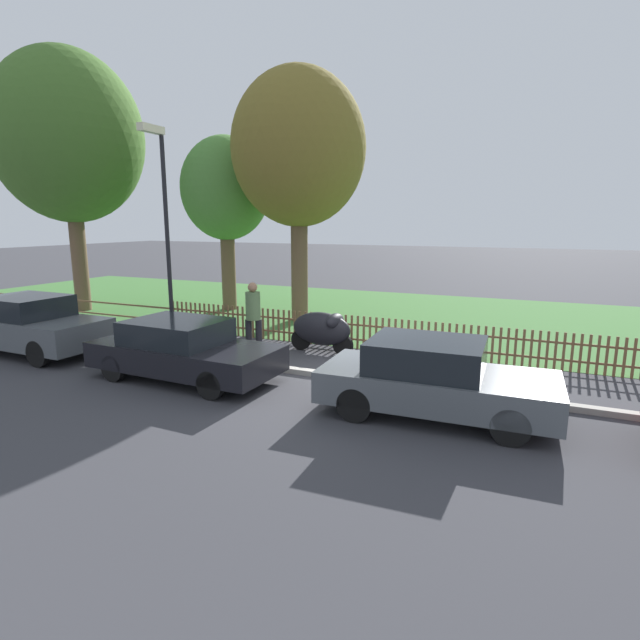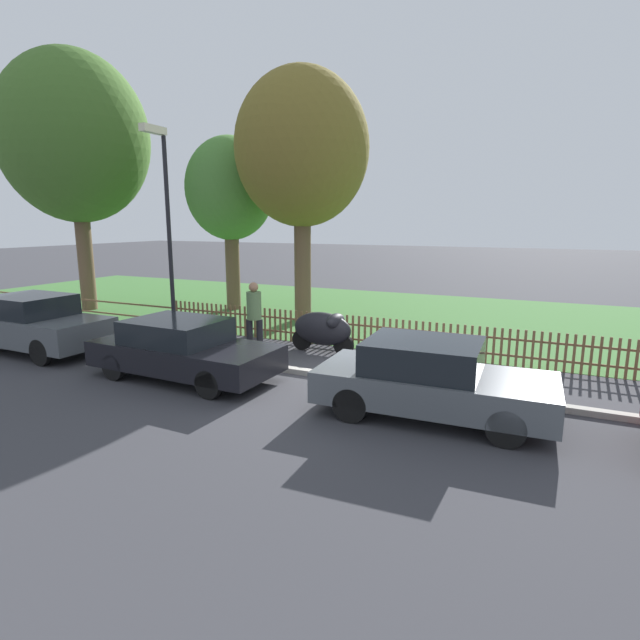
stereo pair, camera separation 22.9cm
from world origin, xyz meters
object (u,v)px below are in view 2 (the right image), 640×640
object	(u,v)px
parked_car_black_saloon	(35,324)
parked_car_navy_estate	(183,349)
tree_mid_park	(302,150)
tree_nearest_kerb	(75,139)
street_lamp	(165,214)
tree_behind_motorcycle	(230,190)
covered_motorcycle	(324,329)
pedestrian_near_fence	(254,314)
parked_car_red_compact	(431,379)

from	to	relation	value
parked_car_black_saloon	parked_car_navy_estate	size ratio (longest dim) A/B	0.96
parked_car_navy_estate	tree_mid_park	size ratio (longest dim) A/B	0.51
tree_nearest_kerb	street_lamp	bearing A→B (deg)	-25.99
tree_behind_motorcycle	parked_car_navy_estate	bearing A→B (deg)	-62.44
parked_car_black_saloon	covered_motorcycle	bearing A→B (deg)	25.15
parked_car_black_saloon	parked_car_navy_estate	distance (m)	5.01
parked_car_black_saloon	tree_mid_park	world-z (taller)	tree_mid_park
tree_nearest_kerb	tree_behind_motorcycle	distance (m)	5.95
covered_motorcycle	street_lamp	size ratio (longest dim) A/B	0.32
parked_car_black_saloon	tree_mid_park	bearing A→B (deg)	58.02
tree_behind_motorcycle	pedestrian_near_fence	bearing A→B (deg)	-50.83
parked_car_black_saloon	parked_car_navy_estate	world-z (taller)	parked_car_black_saloon
parked_car_black_saloon	tree_behind_motorcycle	world-z (taller)	tree_behind_motorcycle
parked_car_red_compact	parked_car_black_saloon	bearing A→B (deg)	177.88
covered_motorcycle	street_lamp	world-z (taller)	street_lamp
parked_car_black_saloon	street_lamp	distance (m)	4.52
parked_car_black_saloon	parked_car_red_compact	xyz separation A→B (m)	(10.43, -0.04, -0.07)
street_lamp	parked_car_navy_estate	bearing A→B (deg)	-43.57
parked_car_red_compact	tree_mid_park	xyz separation A→B (m)	(-6.01, 6.86, 5.01)
parked_car_black_saloon	tree_nearest_kerb	size ratio (longest dim) A/B	0.43
parked_car_black_saloon	tree_nearest_kerb	bearing A→B (deg)	129.52
parked_car_red_compact	tree_mid_park	distance (m)	10.41
tree_nearest_kerb	pedestrian_near_fence	xyz separation A→B (m)	(9.47, -2.91, -5.33)
parked_car_red_compact	pedestrian_near_fence	xyz separation A→B (m)	(-5.12, 2.35, 0.37)
tree_mid_park	street_lamp	world-z (taller)	tree_mid_park
parked_car_red_compact	pedestrian_near_fence	distance (m)	5.64
parked_car_navy_estate	tree_mid_park	bearing A→B (deg)	96.58
parked_car_red_compact	covered_motorcycle	distance (m)	4.71
parked_car_black_saloon	tree_behind_motorcycle	xyz separation A→B (m)	(0.93, 7.68, 3.78)
pedestrian_near_fence	covered_motorcycle	bearing A→B (deg)	5.59
parked_car_navy_estate	covered_motorcycle	size ratio (longest dim) A/B	2.36
tree_behind_motorcycle	tree_mid_park	size ratio (longest dim) A/B	0.79
covered_motorcycle	tree_mid_park	xyz separation A→B (m)	(-2.50, 3.72, 5.06)
parked_car_navy_estate	street_lamp	size ratio (longest dim) A/B	0.75
parked_car_black_saloon	street_lamp	world-z (taller)	street_lamp
parked_car_black_saloon	pedestrian_near_fence	world-z (taller)	pedestrian_near_fence
pedestrian_near_fence	tree_behind_motorcycle	bearing A→B (deg)	108.33
parked_car_navy_estate	covered_motorcycle	xyz separation A→B (m)	(1.91, 3.24, -0.01)
tree_mid_park	street_lamp	size ratio (longest dim) A/B	1.46
street_lamp	tree_nearest_kerb	bearing A→B (deg)	154.01
tree_nearest_kerb	pedestrian_near_fence	world-z (taller)	tree_nearest_kerb
tree_mid_park	street_lamp	bearing A→B (deg)	-104.14
parked_car_red_compact	tree_behind_motorcycle	xyz separation A→B (m)	(-9.49, 7.72, 3.86)
parked_car_red_compact	covered_motorcycle	bearing A→B (deg)	136.18
covered_motorcycle	street_lamp	xyz separation A→B (m)	(-3.80, -1.44, 2.93)
parked_car_red_compact	street_lamp	xyz separation A→B (m)	(-7.31, 1.70, 2.89)
pedestrian_near_fence	parked_car_black_saloon	bearing A→B (deg)	-177.33
parked_car_navy_estate	street_lamp	world-z (taller)	street_lamp
covered_motorcycle	tree_nearest_kerb	size ratio (longest dim) A/B	0.19
parked_car_red_compact	tree_behind_motorcycle	distance (m)	12.83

